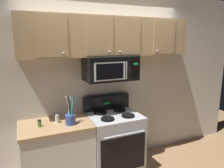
{
  "coord_description": "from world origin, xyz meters",
  "views": [
    {
      "loc": [
        -1.22,
        -2.27,
        1.98
      ],
      "look_at": [
        0.0,
        0.49,
        1.35
      ],
      "focal_mm": 34.0,
      "sensor_mm": 36.0,
      "label": 1
    }
  ],
  "objects_px": {
    "stove_range": "(114,142)",
    "salt_shaker": "(57,119)",
    "over_range_microwave": "(111,68)",
    "spice_jar": "(40,123)",
    "utensil_crock_blue": "(70,118)"
  },
  "relations": [
    {
      "from": "stove_range",
      "to": "salt_shaker",
      "type": "height_order",
      "value": "stove_range"
    },
    {
      "from": "over_range_microwave",
      "to": "stove_range",
      "type": "bearing_deg",
      "value": -89.86
    },
    {
      "from": "salt_shaker",
      "to": "spice_jar",
      "type": "height_order",
      "value": "salt_shaker"
    },
    {
      "from": "stove_range",
      "to": "utensil_crock_blue",
      "type": "height_order",
      "value": "utensil_crock_blue"
    },
    {
      "from": "over_range_microwave",
      "to": "utensil_crock_blue",
      "type": "bearing_deg",
      "value": -162.09
    },
    {
      "from": "salt_shaker",
      "to": "spice_jar",
      "type": "xyz_separation_m",
      "value": [
        -0.23,
        -0.05,
        -0.01
      ]
    },
    {
      "from": "over_range_microwave",
      "to": "spice_jar",
      "type": "xyz_separation_m",
      "value": [
        -1.04,
        -0.13,
        -0.63
      ]
    },
    {
      "from": "over_range_microwave",
      "to": "spice_jar",
      "type": "distance_m",
      "value": 1.22
    },
    {
      "from": "utensil_crock_blue",
      "to": "spice_jar",
      "type": "distance_m",
      "value": 0.39
    },
    {
      "from": "spice_jar",
      "to": "over_range_microwave",
      "type": "bearing_deg",
      "value": 7.31
    },
    {
      "from": "stove_range",
      "to": "utensil_crock_blue",
      "type": "distance_m",
      "value": 0.85
    },
    {
      "from": "stove_range",
      "to": "salt_shaker",
      "type": "bearing_deg",
      "value": 177.91
    },
    {
      "from": "over_range_microwave",
      "to": "salt_shaker",
      "type": "height_order",
      "value": "over_range_microwave"
    },
    {
      "from": "utensil_crock_blue",
      "to": "salt_shaker",
      "type": "height_order",
      "value": "utensil_crock_blue"
    },
    {
      "from": "stove_range",
      "to": "spice_jar",
      "type": "bearing_deg",
      "value": -179.07
    }
  ]
}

